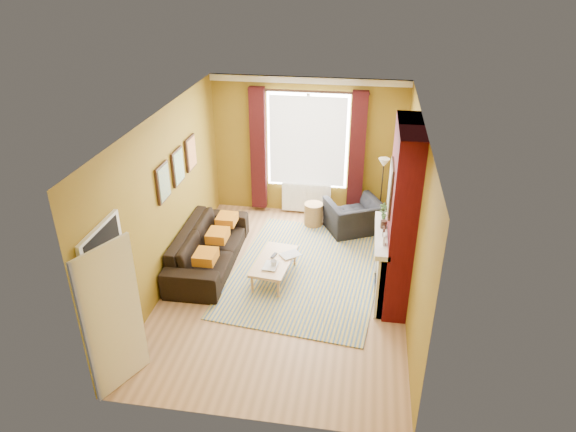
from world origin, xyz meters
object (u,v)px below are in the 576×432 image
object	(u,v)px
sofa	(208,247)
floor_lamp	(383,174)
armchair	(354,217)
coffee_table	(274,262)
wicker_stool	(314,215)

from	to	relation	value
sofa	floor_lamp	xyz separation A→B (m)	(2.91, 1.78, 0.81)
armchair	coffee_table	size ratio (longest dim) A/B	0.86
wicker_stool	floor_lamp	size ratio (longest dim) A/B	0.34
armchair	floor_lamp	xyz separation A→B (m)	(0.49, 0.22, 0.83)
armchair	floor_lamp	world-z (taller)	floor_lamp
armchair	floor_lamp	size ratio (longest dim) A/B	0.68
wicker_stool	floor_lamp	xyz separation A→B (m)	(1.28, 0.07, 0.92)
armchair	coffee_table	xyz separation A→B (m)	(-1.22, -1.83, 0.00)
sofa	armchair	distance (m)	2.89
floor_lamp	armchair	bearing A→B (deg)	-155.47
coffee_table	floor_lamp	distance (m)	2.80
armchair	floor_lamp	distance (m)	0.99
sofa	wicker_stool	xyz separation A→B (m)	(1.63, 1.71, -0.11)
coffee_table	wicker_stool	size ratio (longest dim) A/B	2.35
sofa	wicker_stool	world-z (taller)	sofa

